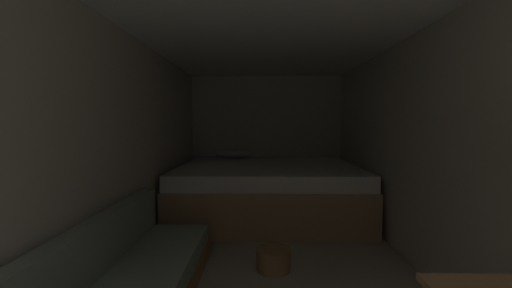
{
  "coord_description": "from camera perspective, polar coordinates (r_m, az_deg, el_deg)",
  "views": [
    {
      "loc": [
        -0.1,
        -0.5,
        1.31
      ],
      "look_at": [
        -0.14,
        2.5,
        1.1
      ],
      "focal_mm": 21.63,
      "sensor_mm": 36.0,
      "label": 1
    }
  ],
  "objects": [
    {
      "name": "ceiling_slab",
      "position": [
        2.77,
        3.07,
        21.38
      ],
      "size": [
        2.67,
        5.4,
        0.05
      ],
      "primitive_type": "cube",
      "color": "white",
      "rests_on": "wall_left"
    },
    {
      "name": "wall_left",
      "position": [
        2.92,
        -23.73,
        -1.33
      ],
      "size": [
        0.05,
        5.4,
        2.11
      ],
      "primitive_type": "cube",
      "color": "beige",
      "rests_on": "ground"
    },
    {
      "name": "wall_right",
      "position": [
        3.0,
        28.87,
        -1.35
      ],
      "size": [
        0.05,
        5.4,
        2.11
      ],
      "primitive_type": "cube",
      "color": "beige",
      "rests_on": "ground"
    },
    {
      "name": "wicker_basket",
      "position": [
        2.93,
        3.23,
        -20.49
      ],
      "size": [
        0.31,
        0.31,
        0.19
      ],
      "color": "olive",
      "rests_on": "ground"
    },
    {
      "name": "ground_plane",
      "position": [
        2.95,
        2.9,
        -22.39
      ],
      "size": [
        7.4,
        7.4,
        0.0
      ],
      "primitive_type": "plane",
      "color": "#A39984"
    },
    {
      "name": "bed",
      "position": [
        4.4,
        2.1,
        -8.46
      ],
      "size": [
        2.45,
        1.99,
        0.86
      ],
      "color": "tan",
      "rests_on": "ground"
    },
    {
      "name": "wall_back",
      "position": [
        5.37,
        1.92,
        1.27
      ],
      "size": [
        2.67,
        0.05,
        2.11
      ],
      "primitive_type": "cube",
      "color": "beige",
      "rests_on": "ground"
    }
  ]
}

